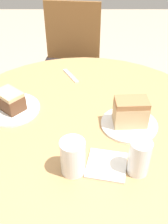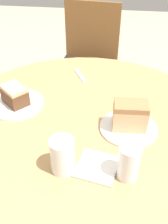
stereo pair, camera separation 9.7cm
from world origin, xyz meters
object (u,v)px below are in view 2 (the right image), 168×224
plate_far (128,128)px  glass_lemonade (129,164)px  chair (88,65)px  plate_near (16,104)px  cake_slice_near (15,95)px  cake_slice_far (130,116)px  glass_water (62,156)px

plate_far → glass_lemonade: (-0.01, -0.22, 0.05)m
plate_far → chair: bearing=105.3°
plate_near → cake_slice_near: cake_slice_near is taller
chair → glass_lemonade: size_ratio=7.51×
cake_slice_far → glass_water: bearing=-133.1°
cake_slice_far → plate_near: bearing=168.3°
plate_far → cake_slice_near: cake_slice_near is taller
chair → plate_far: (0.26, -0.96, 0.25)m
cake_slice_far → glass_lemonade: bearing=-91.3°
plate_near → glass_water: (0.26, -0.31, 0.05)m
chair → plate_near: chair is taller
plate_near → chair: bearing=77.4°
plate_near → cake_slice_far: (0.46, -0.09, 0.06)m
chair → plate_far: chair is taller
cake_slice_near → cake_slice_far: (0.46, -0.09, 0.01)m
chair → glass_water: (0.06, -1.17, 0.30)m
plate_near → cake_slice_far: size_ratio=1.82×
glass_lemonade → plate_far: bearing=88.7°
plate_far → glass_water: size_ratio=1.79×
chair → plate_near: size_ratio=3.95×
plate_near → cake_slice_near: size_ratio=1.74×
glass_lemonade → chair: bearing=102.4°
cake_slice_near → glass_lemonade: glass_lemonade is taller
plate_far → glass_lemonade: 0.22m
plate_near → plate_far: 0.47m
plate_near → plate_far: size_ratio=1.07×
plate_near → cake_slice_near: bearing=0.0°
chair → glass_lemonade: chair is taller
plate_far → cake_slice_far: cake_slice_far is taller
chair → glass_lemonade: (0.26, -1.18, 0.30)m
cake_slice_far → glass_lemonade: size_ratio=1.05×
chair → glass_lemonade: bearing=-71.2°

